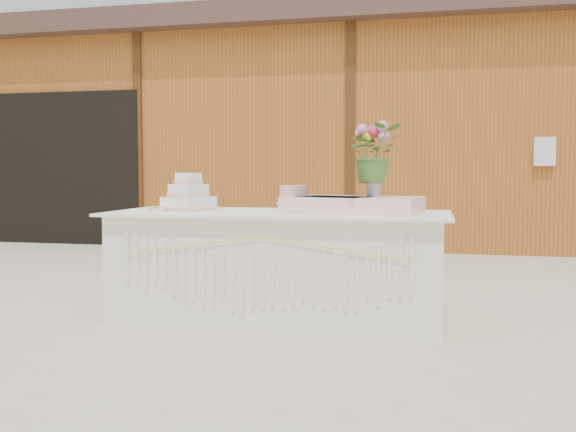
{
  "coord_description": "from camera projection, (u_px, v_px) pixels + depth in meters",
  "views": [
    {
      "loc": [
        1.07,
        -4.42,
        1.06
      ],
      "look_at": [
        0.0,
        0.3,
        0.72
      ],
      "focal_mm": 40.0,
      "sensor_mm": 36.0,
      "label": 1
    }
  ],
  "objects": [
    {
      "name": "ground",
      "position": [
        279.0,
        318.0,
        4.61
      ],
      "size": [
        80.0,
        80.0,
        0.0
      ],
      "primitive_type": "plane",
      "color": "beige",
      "rests_on": "ground"
    },
    {
      "name": "barn",
      "position": [
        365.0,
        133.0,
        10.33
      ],
      "size": [
        12.6,
        4.6,
        3.3
      ],
      "color": "#9E5421",
      "rests_on": "ground"
    },
    {
      "name": "flower_vase",
      "position": [
        374.0,
        186.0,
        4.44
      ],
      "size": [
        0.1,
        0.1,
        0.14
      ],
      "primitive_type": "cylinder",
      "color": "#A8A8AD",
      "rests_on": "satin_runner"
    },
    {
      "name": "loose_flowers",
      "position": [
        160.0,
        208.0,
        4.89
      ],
      "size": [
        0.2,
        0.39,
        0.02
      ],
      "primitive_type": null,
      "rotation": [
        0.0,
        0.0,
        -0.13
      ],
      "color": "pink",
      "rests_on": "cake_table"
    },
    {
      "name": "cake_table",
      "position": [
        279.0,
        265.0,
        4.58
      ],
      "size": [
        2.4,
        1.0,
        0.77
      ],
      "color": "white",
      "rests_on": "ground"
    },
    {
      "name": "wedding_cake",
      "position": [
        189.0,
        198.0,
        4.72
      ],
      "size": [
        0.39,
        0.39,
        0.28
      ],
      "rotation": [
        0.0,
        0.0,
        -0.35
      ],
      "color": "white",
      "rests_on": "cake_table"
    },
    {
      "name": "bouquet",
      "position": [
        374.0,
        146.0,
        4.42
      ],
      "size": [
        0.45,
        0.42,
        0.41
      ],
      "primitive_type": "imported",
      "rotation": [
        0.0,
        0.0,
        0.34
      ],
      "color": "#41702D",
      "rests_on": "flower_vase"
    },
    {
      "name": "satin_runner",
      "position": [
        353.0,
        205.0,
        4.43
      ],
      "size": [
        0.98,
        0.67,
        0.11
      ],
      "primitive_type": "cube",
      "rotation": [
        0.0,
        0.0,
        -0.16
      ],
      "color": "#F5C8C5",
      "rests_on": "cake_table"
    },
    {
      "name": "pink_cake_stand",
      "position": [
        294.0,
        197.0,
        4.58
      ],
      "size": [
        0.26,
        0.26,
        0.19
      ],
      "color": "white",
      "rests_on": "cake_table"
    }
  ]
}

